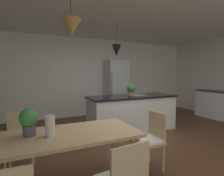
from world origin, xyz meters
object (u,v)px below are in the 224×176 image
Objects in this scene: chair_kitchen_end at (150,138)px; potted_plant_on_table at (29,120)px; kitchen_island at (132,112)px; vase_on_dining_table at (50,126)px; refrigerator at (116,88)px; dining_table at (57,140)px; chair_far_left at (20,139)px; potted_plant_on_island at (131,89)px.

potted_plant_on_table is (-1.66, 0.10, 0.44)m from chair_kitchen_end.
chair_kitchen_end is 1.72m from potted_plant_on_table.
chair_kitchen_end is 2.68× the size of potted_plant_on_table.
vase_on_dining_table is (-2.18, -1.77, 0.39)m from kitchen_island.
chair_kitchen_end is at bearing -112.84° from kitchen_island.
refrigerator is 5.98× the size of potted_plant_on_table.
dining_table is 0.86× the size of kitchen_island.
chair_kitchen_end is at bearing 0.42° from vase_on_dining_table.
chair_far_left is 1.97m from chair_kitchen_end.
chair_far_left is at bearing 114.24° from vase_on_dining_table.
kitchen_island is at bearing -102.76° from refrigerator.
chair_far_left is 2.68× the size of potted_plant_on_table.
dining_table is 8.25× the size of vase_on_dining_table.
chair_far_left reaches higher than dining_table.
vase_on_dining_table is at bearing -140.95° from kitchen_island.
dining_table is 1.02× the size of refrigerator.
potted_plant_on_table is at bearing 161.66° from dining_table.
refrigerator is 1.79m from potted_plant_on_island.
chair_far_left is at bearing 156.17° from chair_kitchen_end.
chair_kitchen_end is 3.63× the size of vase_on_dining_table.
potted_plant_on_table reaches higher than chair_kitchen_end.
potted_plant_on_table is at bearing -145.08° from potted_plant_on_island.
potted_plant_on_island is at bearing 39.37° from vase_on_dining_table.
vase_on_dining_table is (0.22, -0.11, -0.07)m from potted_plant_on_table.
refrigerator is 4.35m from vase_on_dining_table.
dining_table is at bearing -60.93° from chair_far_left.
potted_plant_on_island reaches higher than potted_plant_on_table.
chair_far_left is 2.72m from kitchen_island.
refrigerator reaches higher than dining_table.
potted_plant_on_island is at bearing -103.52° from refrigerator.
chair_far_left is at bearing -159.28° from kitchen_island.
kitchen_island is (0.74, 1.76, -0.01)m from chair_kitchen_end.
potted_plant_on_island is 2.79m from vase_on_dining_table.
kitchen_island is 0.60m from potted_plant_on_island.
potted_plant_on_island is at bearing 20.90° from chair_far_left.
refrigerator reaches higher than chair_kitchen_end.
refrigerator is at bearing 53.75° from vase_on_dining_table.
dining_table is 2.74m from kitchen_island.
chair_kitchen_end is 0.38× the size of kitchen_island.
chair_kitchen_end is at bearing -23.83° from chair_far_left.
chair_kitchen_end is at bearing -112.16° from potted_plant_on_island.
chair_far_left is at bearing -159.10° from potted_plant_on_island.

